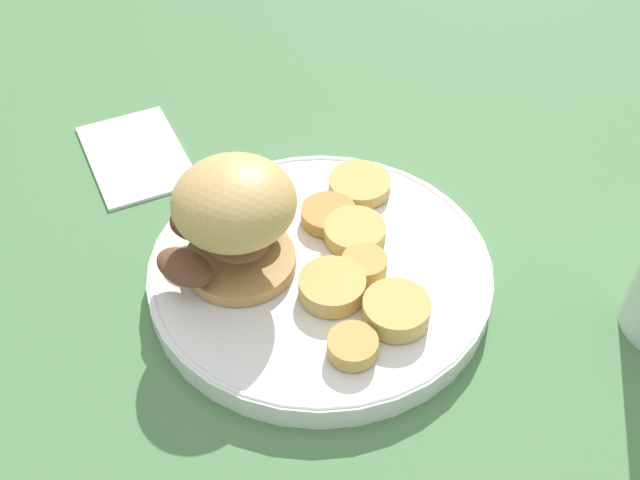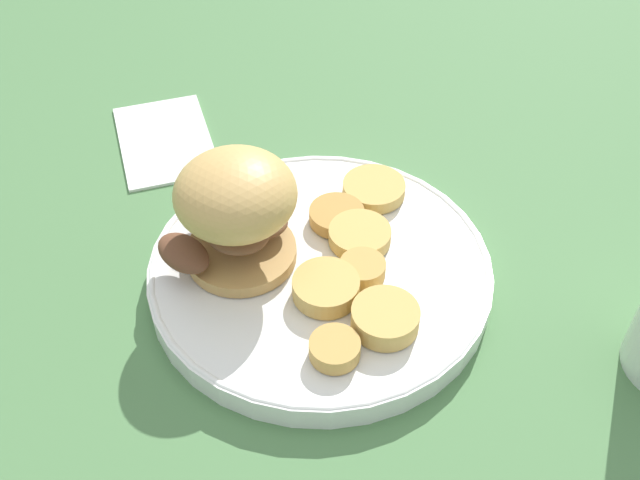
% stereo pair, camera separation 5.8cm
% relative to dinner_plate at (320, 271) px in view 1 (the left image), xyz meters
% --- Properties ---
extents(ground_plane, '(4.00, 4.00, 0.00)m').
position_rel_dinner_plate_xyz_m(ground_plane, '(0.00, 0.00, -0.01)').
color(ground_plane, '#4C7A47').
extents(dinner_plate, '(0.28, 0.28, 0.02)m').
position_rel_dinner_plate_xyz_m(dinner_plate, '(0.00, 0.00, 0.00)').
color(dinner_plate, white).
rests_on(dinner_plate, ground_plane).
extents(sandwich, '(0.12, 0.11, 0.10)m').
position_rel_dinner_plate_xyz_m(sandwich, '(0.04, 0.05, 0.06)').
color(sandwich, tan).
rests_on(sandwich, dinner_plate).
extents(potato_round_0, '(0.04, 0.04, 0.01)m').
position_rel_dinner_plate_xyz_m(potato_round_0, '(-0.03, -0.02, 0.02)').
color(potato_round_0, tan).
rests_on(potato_round_0, dinner_plate).
extents(potato_round_1, '(0.04, 0.04, 0.01)m').
position_rel_dinner_plate_xyz_m(potato_round_1, '(-0.08, 0.05, 0.02)').
color(potato_round_1, tan).
rests_on(potato_round_1, dinner_plate).
extents(potato_round_2, '(0.05, 0.05, 0.01)m').
position_rel_dinner_plate_xyz_m(potato_round_2, '(0.03, -0.04, 0.02)').
color(potato_round_2, '#BC8942').
rests_on(potato_round_2, dinner_plate).
extents(potato_round_3, '(0.05, 0.05, 0.01)m').
position_rel_dinner_plate_xyz_m(potato_round_3, '(0.04, -0.09, 0.02)').
color(potato_round_3, tan).
rests_on(potato_round_3, dinner_plate).
extents(potato_round_4, '(0.05, 0.05, 0.02)m').
position_rel_dinner_plate_xyz_m(potato_round_4, '(-0.08, 0.00, 0.02)').
color(potato_round_4, tan).
rests_on(potato_round_4, dinner_plate).
extents(potato_round_5, '(0.05, 0.05, 0.01)m').
position_rel_dinner_plate_xyz_m(potato_round_5, '(-0.00, -0.04, 0.02)').
color(potato_round_5, tan).
rests_on(potato_round_5, dinner_plate).
extents(potato_round_6, '(0.05, 0.05, 0.02)m').
position_rel_dinner_plate_xyz_m(potato_round_6, '(-0.03, 0.02, 0.02)').
color(potato_round_6, tan).
rests_on(potato_round_6, dinner_plate).
extents(napkin, '(0.16, 0.13, 0.01)m').
position_rel_dinner_plate_xyz_m(napkin, '(0.24, 0.01, -0.01)').
color(napkin, white).
rests_on(napkin, ground_plane).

